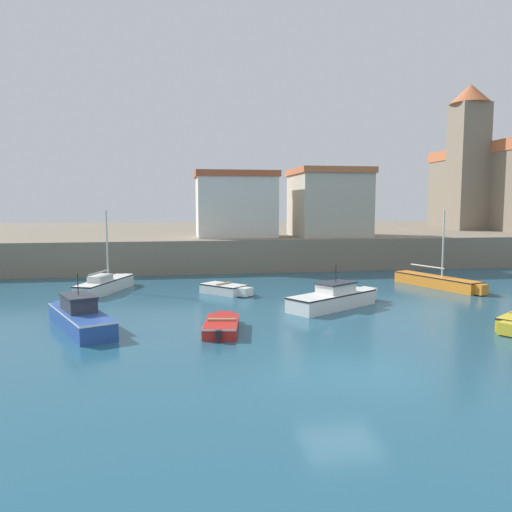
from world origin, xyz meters
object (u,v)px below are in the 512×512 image
at_px(motorboat_white_3, 334,298).
at_px(harbor_shed_far_end, 236,204).
at_px(harbor_shed_mid_row, 328,202).
at_px(dinghy_white_5, 225,289).
at_px(sailboat_orange_2, 437,281).
at_px(church, 502,184).
at_px(sailboat_white_1, 106,284).
at_px(motorboat_blue_6, 80,316).
at_px(dinghy_red_0, 222,325).

bearing_deg(motorboat_white_3, harbor_shed_far_end, 99.34).
bearing_deg(harbor_shed_mid_row, harbor_shed_far_end, 178.94).
relative_size(motorboat_white_3, dinghy_white_5, 1.84).
distance_m(sailboat_orange_2, dinghy_white_5, 13.54).
relative_size(motorboat_white_3, harbor_shed_far_end, 0.84).
relative_size(dinghy_white_5, church, 0.18).
relative_size(sailboat_orange_2, harbor_shed_mid_row, 0.99).
relative_size(sailboat_white_1, motorboat_blue_6, 0.97).
distance_m(motorboat_white_3, dinghy_white_5, 7.01).
height_order(dinghy_red_0, sailboat_white_1, sailboat_white_1).
bearing_deg(motorboat_blue_6, church, 36.00).
bearing_deg(dinghy_white_5, church, 33.57).
height_order(dinghy_red_0, harbor_shed_mid_row, harbor_shed_mid_row).
bearing_deg(harbor_shed_far_end, motorboat_white_3, -80.66).
bearing_deg(harbor_shed_far_end, motorboat_blue_6, -114.90).
xyz_separation_m(sailboat_orange_2, dinghy_white_5, (-13.54, -0.04, -0.10)).
xyz_separation_m(church, harbor_shed_far_end, (-31.34, -9.62, -2.24)).
height_order(motorboat_white_3, harbor_shed_mid_row, harbor_shed_mid_row).
relative_size(church, harbor_shed_far_end, 2.56).
relative_size(sailboat_white_1, sailboat_orange_2, 0.89).
xyz_separation_m(sailboat_orange_2, motorboat_white_3, (-8.43, -4.85, 0.09)).
bearing_deg(harbor_shed_far_end, sailboat_orange_2, -48.16).
bearing_deg(sailboat_white_1, harbor_shed_mid_row, 31.76).
bearing_deg(dinghy_white_5, sailboat_white_1, 165.59).
bearing_deg(harbor_shed_mid_row, sailboat_orange_2, -75.18).
bearing_deg(sailboat_white_1, church, 26.74).
bearing_deg(sailboat_orange_2, harbor_shed_far_end, 131.84).
height_order(sailboat_orange_2, harbor_shed_far_end, harbor_shed_far_end).
bearing_deg(sailboat_orange_2, harbor_shed_mid_row, 104.82).
bearing_deg(church, sailboat_white_1, -153.26).
bearing_deg(motorboat_white_3, harbor_shed_mid_row, 73.51).
bearing_deg(motorboat_white_3, sailboat_white_1, 151.46).
height_order(sailboat_orange_2, harbor_shed_mid_row, harbor_shed_mid_row).
bearing_deg(motorboat_blue_6, dinghy_red_0, -14.41).
xyz_separation_m(dinghy_white_5, motorboat_blue_6, (-6.98, -7.18, 0.22)).
distance_m(dinghy_white_5, church, 40.94).
relative_size(sailboat_white_1, church, 0.34).
bearing_deg(harbor_shed_mid_row, motorboat_blue_6, -131.15).
xyz_separation_m(motorboat_white_3, harbor_shed_mid_row, (5.13, 17.32, 4.94)).
bearing_deg(dinghy_red_0, sailboat_orange_2, 30.92).
bearing_deg(dinghy_red_0, harbor_shed_mid_row, 61.97).
bearing_deg(harbor_shed_mid_row, dinghy_red_0, -118.03).
bearing_deg(dinghy_red_0, sailboat_white_1, 119.69).
bearing_deg(sailboat_white_1, dinghy_white_5, -14.41).
distance_m(motorboat_white_3, church, 39.92).
bearing_deg(church, sailboat_orange_2, -132.02).
height_order(sailboat_orange_2, dinghy_white_5, sailboat_orange_2).
height_order(motorboat_white_3, harbor_shed_far_end, harbor_shed_far_end).
bearing_deg(dinghy_white_5, motorboat_white_3, -43.23).
relative_size(dinghy_red_0, sailboat_orange_2, 0.56).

